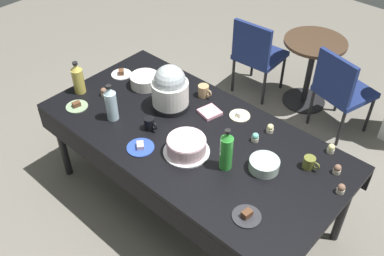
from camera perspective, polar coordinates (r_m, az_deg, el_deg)
ground at (r=3.59m, az=0.00°, el=-9.76°), size 9.00×9.00×0.00m
potluck_table at (r=3.09m, az=0.00°, el=-1.58°), size 2.20×1.10×0.75m
frosted_layer_cake at (r=2.87m, az=-0.73°, el=-2.39°), size 0.31×0.31×0.12m
slow_cooker at (r=3.19m, az=-2.90°, el=5.17°), size 0.29×0.29×0.35m
glass_salad_bowl at (r=2.81m, az=9.46°, el=-4.77°), size 0.20×0.20×0.07m
ceramic_snack_bowl at (r=3.50m, az=-6.22°, el=6.21°), size 0.23×0.23×0.09m
dessert_plate_sage at (r=3.39m, az=-14.89°, el=2.83°), size 0.17×0.17×0.04m
dessert_plate_white at (r=3.68m, az=-9.25°, el=7.07°), size 0.17×0.17×0.04m
dessert_plate_charcoal at (r=2.56m, az=7.19°, el=-11.33°), size 0.17×0.17×0.05m
dessert_plate_cream at (r=3.21m, az=6.29°, el=1.69°), size 0.15×0.15×0.04m
dessert_plate_cobalt at (r=2.95m, az=-6.79°, el=-2.49°), size 0.19×0.19×0.04m
cupcake_lemon at (r=3.09m, az=10.23°, el=-0.04°), size 0.05×0.05×0.07m
cupcake_rose at (r=3.00m, az=8.31°, el=-1.22°), size 0.05×0.05×0.07m
cupcake_mint at (r=2.79m, az=18.99°, el=-7.56°), size 0.05×0.05×0.07m
cupcake_cocoa at (r=3.03m, az=17.81°, el=-2.58°), size 0.05×0.05×0.07m
cupcake_berry at (r=3.45m, az=-11.52°, el=4.66°), size 0.05×0.05×0.07m
cupcake_vanilla at (r=2.90m, az=18.55°, el=-5.15°), size 0.05×0.05×0.07m
soda_bottle_water at (r=3.15m, az=-10.58°, el=3.18°), size 0.09×0.09×0.29m
soda_bottle_ginger_ale at (r=3.48m, az=-14.75°, el=6.30°), size 0.09×0.09×0.27m
soda_bottle_lime_soda at (r=2.72m, az=4.53°, el=-2.94°), size 0.08×0.08×0.31m
coffee_mug_black at (r=3.07m, az=-5.56°, el=0.56°), size 0.11×0.07×0.09m
coffee_mug_olive at (r=2.88m, az=15.17°, el=-4.42°), size 0.11×0.08×0.08m
coffee_mug_tan at (r=3.37m, az=1.55°, el=4.90°), size 0.13×0.08×0.09m
paper_napkin_stack at (r=3.22m, az=2.34°, el=2.10°), size 0.17×0.17×0.02m
maroon_chair_left at (r=4.50m, az=8.52°, el=9.77°), size 0.46×0.46×0.85m
maroon_chair_right at (r=4.15m, az=18.96°, el=4.97°), size 0.54×0.54×0.85m
round_cafe_table at (r=4.46m, az=15.45°, el=8.51°), size 0.60×0.60×0.72m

